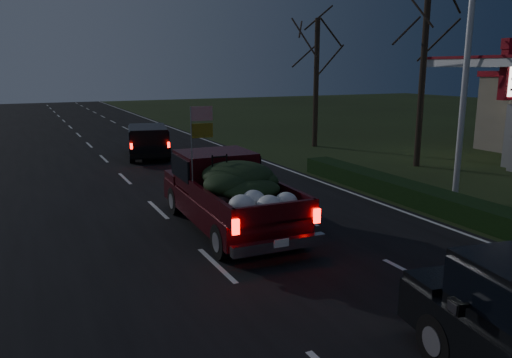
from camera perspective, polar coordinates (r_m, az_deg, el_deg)
name	(u,v)px	position (r m, az deg, el deg)	size (l,w,h in m)	color
ground	(217,266)	(11.40, -4.52, -9.86)	(120.00, 120.00, 0.00)	black
road_asphalt	(217,265)	(11.40, -4.53, -9.82)	(14.00, 120.00, 0.02)	black
hedge_row	(396,189)	(17.76, 15.74, -1.08)	(1.00, 10.00, 0.60)	black
light_pole	(469,31)	(17.84, 23.21, 15.24)	(0.50, 0.90, 9.16)	silver
bare_tree_mid	(427,20)	(23.52, 18.91, 16.80)	(3.60, 3.60, 8.50)	black
bare_tree_far	(317,52)	(28.34, 6.98, 14.25)	(3.60, 3.60, 7.00)	black
pickup_truck	(228,188)	(13.64, -3.18, -1.08)	(2.38, 5.82, 3.02)	#3A080E
lead_suv	(148,139)	(25.17, -12.24, 4.54)	(2.68, 4.70, 1.27)	black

